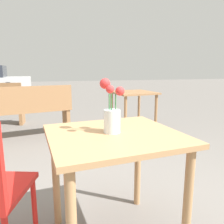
{
  "coord_description": "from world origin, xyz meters",
  "views": [
    {
      "loc": [
        -0.37,
        -1.2,
        1.1
      ],
      "look_at": [
        -0.01,
        0.01,
        0.86
      ],
      "focal_mm": 35.0,
      "sensor_mm": 36.0,
      "label": 1
    }
  ],
  "objects_px": {
    "flower_vase": "(112,115)",
    "bench_near": "(10,111)",
    "table_front": "(114,152)",
    "table_back": "(133,98)"
  },
  "relations": [
    {
      "from": "bench_near",
      "to": "table_back",
      "type": "distance_m",
      "value": 2.08
    },
    {
      "from": "bench_near",
      "to": "table_back",
      "type": "height_order",
      "value": "bench_near"
    },
    {
      "from": "table_front",
      "to": "flower_vase",
      "type": "height_order",
      "value": "flower_vase"
    },
    {
      "from": "table_front",
      "to": "bench_near",
      "type": "height_order",
      "value": "bench_near"
    },
    {
      "from": "bench_near",
      "to": "flower_vase",
      "type": "bearing_deg",
      "value": -68.75
    },
    {
      "from": "table_back",
      "to": "flower_vase",
      "type": "bearing_deg",
      "value": -114.68
    },
    {
      "from": "flower_vase",
      "to": "table_back",
      "type": "distance_m",
      "value": 2.75
    },
    {
      "from": "flower_vase",
      "to": "bench_near",
      "type": "xyz_separation_m",
      "value": [
        -0.93,
        2.38,
        -0.36
      ]
    },
    {
      "from": "flower_vase",
      "to": "bench_near",
      "type": "distance_m",
      "value": 2.58
    },
    {
      "from": "table_front",
      "to": "bench_near",
      "type": "bearing_deg",
      "value": 111.34
    }
  ]
}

